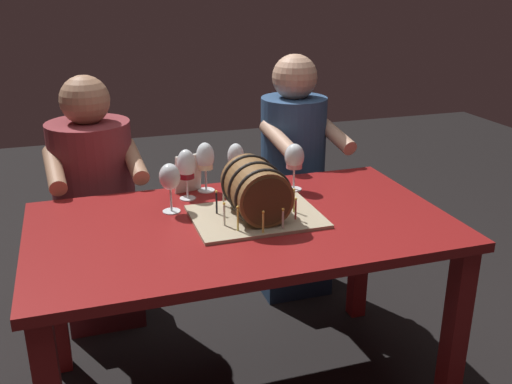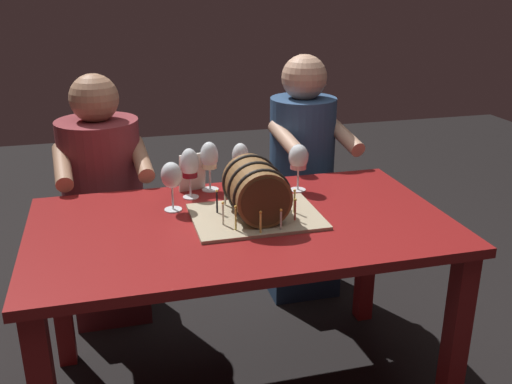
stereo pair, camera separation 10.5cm
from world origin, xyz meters
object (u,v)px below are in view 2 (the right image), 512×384
Objects in this scene: dining_table at (242,247)px; wine_glass_white at (209,158)px; barrel_cake at (256,193)px; wine_glass_empty at (171,176)px; person_seated_right at (301,189)px; menu_card at (192,172)px; wine_glass_rose at (298,159)px; wine_glass_amber at (240,158)px; person_seated_left at (105,208)px; wine_glass_red at (190,166)px.

wine_glass_white is at bearing 98.10° from dining_table.
wine_glass_empty is at bearing 151.40° from barrel_cake.
menu_card is at bearing -148.19° from person_seated_right.
wine_glass_rose is at bearing -111.24° from person_seated_right.
person_seated_right is at bearing 41.95° from wine_glass_amber.
person_seated_left is (-0.56, 0.35, -0.30)m from wine_glass_amber.
wine_glass_red is (-0.43, 0.03, -0.00)m from wine_glass_rose.
wine_glass_red is 0.82m from person_seated_right.
person_seated_left is at bearing 127.46° from wine_glass_red.
person_seated_right is (0.95, -0.00, 0.00)m from person_seated_left.
dining_table is at bearing -139.84° from wine_glass_rose.
wine_glass_empty is 0.15× the size of person_seated_right.
person_seated_left is at bearing 122.89° from menu_card.
wine_glass_red reaches higher than dining_table.
wine_glass_white is 0.72m from person_seated_right.
barrel_cake is 0.33m from wine_glass_red.
wine_glass_white is 0.09m from menu_card.
person_seated_left is (-0.48, 0.72, -0.08)m from dining_table.
wine_glass_red is 0.14m from wine_glass_empty.
wine_glass_red is 0.17× the size of person_seated_left.
person_seated_left is (-0.53, 0.71, -0.28)m from barrel_cake.
wine_glass_white is (-0.13, -0.02, 0.02)m from wine_glass_amber.
dining_table is 7.93× the size of wine_glass_empty.
person_seated_left reaches higher than wine_glass_amber.
wine_glass_rose is 0.52m from wine_glass_empty.
wine_glass_empty is at bearing -65.33° from person_seated_left.
dining_table is at bearing -123.57° from person_seated_right.
menu_card is (0.10, 0.18, -0.05)m from wine_glass_empty.
barrel_cake is 2.85× the size of menu_card.
wine_glass_amber is 0.37m from wine_glass_empty.
dining_table is 0.44m from wine_glass_amber.
dining_table is 7.65× the size of wine_glass_rose.
person_seated_right is at bearing -0.01° from person_seated_left.
wine_glass_rose is (0.21, -0.12, 0.01)m from wine_glass_amber.
wine_glass_empty is (-0.31, -0.20, 0.01)m from wine_glass_amber.
barrel_cake is at bearing -120.79° from person_seated_right.
person_seated_left is (-0.34, 0.44, -0.31)m from wine_glass_red.
barrel_cake is (0.06, 0.01, 0.20)m from dining_table.
wine_glass_amber is 0.16× the size of person_seated_left.
barrel_cake is 2.44× the size of wine_glass_empty.
wine_glass_amber is 0.21m from menu_card.
wine_glass_white is 1.27× the size of menu_card.
wine_glass_red is at bearing -158.60° from wine_glass_amber.
menu_card is (-0.07, 0.01, -0.06)m from wine_glass_white.
wine_glass_white is at bearing -16.04° from menu_card.
wine_glass_red is at bearing 176.03° from wine_glass_rose.
person_seated_left is at bearing 114.67° from wine_glass_empty.
wine_glass_red is 0.64m from person_seated_left.
wine_glass_rose is at bearing 9.07° from wine_glass_empty.
dining_table is 8.15× the size of wine_glass_amber.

